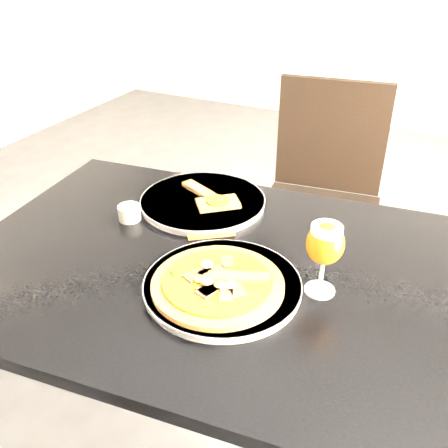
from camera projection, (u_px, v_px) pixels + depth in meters
The scene contains 10 objects.
ground at pixel (231, 397), 1.72m from camera, with size 6.00×6.00×0.00m, color #4B4B4E.
dining_table at pixel (224, 295), 1.16m from camera, with size 1.28×0.93×0.75m.
chair_far at pixel (321, 198), 1.88m from camera, with size 0.48×0.48×0.93m.
plate_main at pixel (222, 286), 1.03m from camera, with size 0.32×0.32×0.02m, color silver.
pizza at pixel (218, 283), 1.01m from camera, with size 0.27×0.27×0.03m.
plate_second at pixel (203, 201), 1.34m from camera, with size 0.33×0.33×0.02m, color silver.
crust_scraps at pixel (212, 199), 1.32m from camera, with size 0.21×0.15×0.02m.
loose_crust at pixel (211, 234), 1.21m from camera, with size 0.12×0.03×0.01m, color #995C25.
sauce_cup at pixel (129, 212), 1.27m from camera, with size 0.06×0.06×0.04m.
beer_glass at pixel (325, 244), 0.97m from camera, with size 0.08×0.08×0.16m.
Camera 1 is at (0.49, -1.06, 1.39)m, focal length 40.00 mm.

